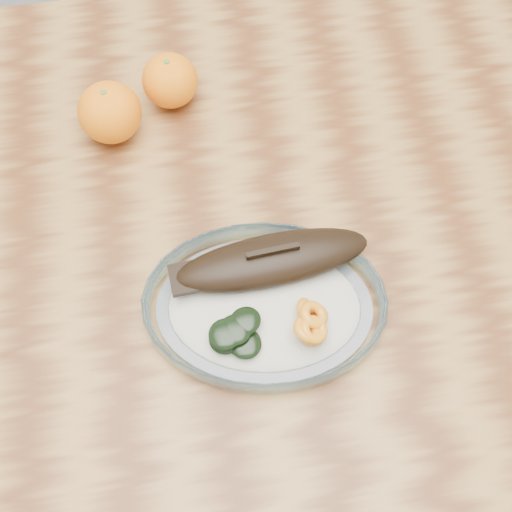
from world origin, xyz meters
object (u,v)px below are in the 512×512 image
(plated_meal, at_px, (265,302))
(orange_right, at_px, (170,81))
(dining_table, at_px, (202,253))
(orange_left, at_px, (110,112))

(plated_meal, height_order, orange_right, plated_meal)
(dining_table, height_order, orange_left, orange_left)
(dining_table, distance_m, orange_right, 0.23)
(orange_left, bearing_deg, plated_meal, -61.17)
(dining_table, xyz_separation_m, orange_right, (-0.01, 0.19, 0.14))
(plated_meal, xyz_separation_m, orange_right, (-0.07, 0.32, 0.02))
(orange_right, bearing_deg, orange_left, -152.10)
(dining_table, height_order, orange_right, orange_right)
(dining_table, bearing_deg, orange_left, 121.33)
(dining_table, xyz_separation_m, plated_meal, (0.06, -0.13, 0.12))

